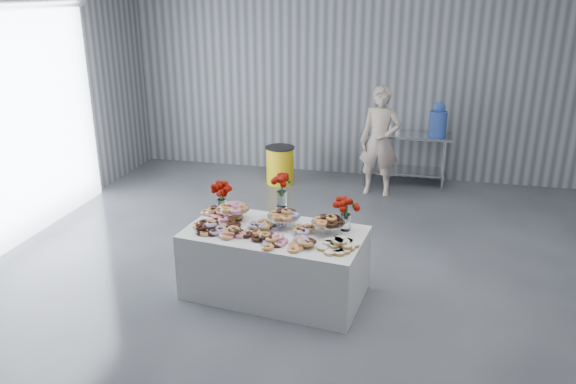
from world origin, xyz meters
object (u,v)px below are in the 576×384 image
(water_jug, at_px, (438,120))
(trash_barrel, at_px, (280,165))
(prep_table, at_px, (405,149))
(person, at_px, (380,141))
(display_table, at_px, (275,263))

(water_jug, xyz_separation_m, trash_barrel, (-2.58, -0.44, -0.82))
(prep_table, relative_size, water_jug, 2.71)
(person, bearing_deg, water_jug, 38.17)
(prep_table, height_order, person, person)
(person, height_order, trash_barrel, person)
(water_jug, bearing_deg, trash_barrel, -170.34)
(display_table, distance_m, water_jug, 4.49)
(person, bearing_deg, trash_barrel, -178.65)
(display_table, relative_size, prep_table, 1.27)
(display_table, relative_size, trash_barrel, 2.93)
(display_table, bearing_deg, water_jug, 67.11)
(prep_table, height_order, water_jug, water_jug)
(prep_table, xyz_separation_m, person, (-0.39, -0.57, 0.27))
(display_table, distance_m, person, 3.64)
(water_jug, xyz_separation_m, person, (-0.89, -0.57, -0.27))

